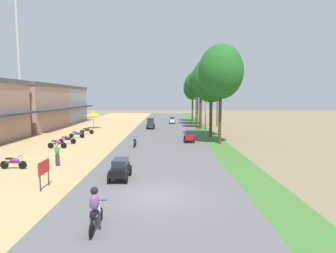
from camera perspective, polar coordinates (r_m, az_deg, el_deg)
ground_plane at (r=14.28m, az=-2.51°, el=-14.11°), size 180.00×180.00×0.00m
road_strip at (r=14.26m, az=-2.51°, el=-13.96°), size 9.00×140.00×0.08m
median_strip at (r=15.15m, az=20.20°, el=-13.16°), size 2.40×140.00×0.06m
shophouse_mid at (r=46.68m, az=-26.33°, el=3.65°), size 8.55×12.62×6.90m
shophouse_far at (r=57.64m, az=-21.10°, el=4.22°), size 8.08×10.59×6.90m
radio_mast at (r=49.74m, az=-28.62°, el=17.23°), size 1.10×1.10×24.03m
parked_motorbike_nearest at (r=21.67m, az=-29.15°, el=-6.35°), size 1.80×0.54×0.94m
parked_motorbike_second at (r=28.42m, az=-21.82°, el=-3.21°), size 1.80×0.54×0.94m
parked_motorbike_third at (r=30.75m, az=-20.01°, el=-2.47°), size 1.80×0.54×0.94m
parked_motorbike_fourth at (r=34.77m, az=-18.26°, el=-1.45°), size 1.80×0.54×0.94m
parked_motorbike_fifth at (r=38.15m, az=-16.38°, el=-0.75°), size 1.80×0.54×0.94m
street_signboard at (r=16.36m, az=-24.18°, el=-7.97°), size 0.06×1.30×1.50m
vendor_umbrella at (r=44.75m, az=-15.18°, el=2.51°), size 2.20×2.20×2.52m
pedestrian_on_shoulder at (r=21.24m, az=-21.86°, el=-5.11°), size 0.40×0.31×1.62m
median_tree_nearest at (r=29.44m, az=10.59°, el=10.91°), size 4.58×4.58×10.20m
median_tree_second at (r=34.53m, az=8.70°, el=9.42°), size 4.68×4.68×9.71m
median_tree_third at (r=43.22m, az=6.58°, el=9.40°), size 3.51×3.51×9.33m
median_tree_fourth at (r=48.98m, az=5.90°, el=8.63°), size 4.54×4.54×9.30m
median_tree_fifth at (r=55.63m, az=4.91°, el=7.80°), size 3.66×3.66×8.87m
streetlamp_near at (r=39.16m, az=7.56°, el=5.76°), size 3.16×0.20×8.17m
streetlamp_mid at (r=52.47m, az=5.59°, el=5.39°), size 3.16×0.20×7.34m
streetlamp_far at (r=61.96m, az=4.71°, el=5.41°), size 3.16×0.20×7.15m
utility_pole_near at (r=46.48m, az=9.90°, el=5.12°), size 1.80×0.20×8.07m
car_sedan_black at (r=16.90m, az=-9.91°, el=-8.36°), size 1.10×2.26×1.19m
car_hatchback_red at (r=30.10m, az=4.15°, el=-1.92°), size 1.04×2.00×1.23m
car_van_charcoal at (r=42.63m, az=-3.72°, el=0.82°), size 1.19×2.41×1.67m
car_hatchback_white at (r=50.54m, az=0.72°, el=1.34°), size 1.04×2.00×1.23m
motorbike_foreground_rider at (r=10.86m, az=-14.77°, el=-16.14°), size 0.54×1.80×1.66m
motorbike_ahead_second at (r=27.51m, az=-6.91°, el=-3.07°), size 0.54×1.80×0.94m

